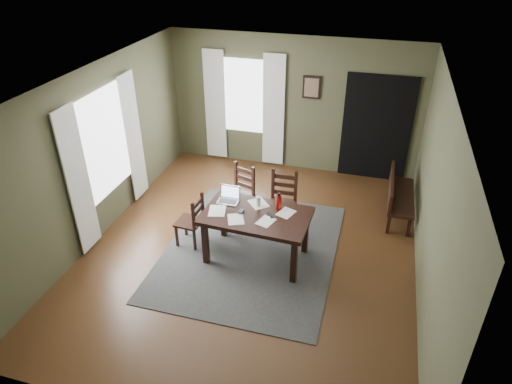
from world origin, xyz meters
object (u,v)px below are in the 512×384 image
(chair_back_left, at_px, (240,194))
(dining_table, at_px, (256,220))
(bench, at_px, (397,194))
(laptop, at_px, (229,197))
(water_bottle, at_px, (279,202))
(chair_back_right, at_px, (282,202))
(chair_end, at_px, (192,221))

(chair_back_left, bearing_deg, dining_table, -41.15)
(bench, bearing_deg, chair_back_left, 106.94)
(laptop, bearing_deg, dining_table, -27.52)
(bench, height_order, water_bottle, water_bottle)
(water_bottle, bearing_deg, chair_back_right, 97.59)
(water_bottle, bearing_deg, dining_table, -140.45)
(laptop, relative_size, water_bottle, 1.19)
(chair_back_right, xyz_separation_m, laptop, (-0.70, -0.61, 0.35))
(chair_back_left, distance_m, chair_back_right, 0.77)
(chair_end, relative_size, chair_back_right, 0.86)
(dining_table, bearing_deg, chair_back_left, 122.54)
(water_bottle, bearing_deg, chair_back_left, 138.24)
(chair_end, bearing_deg, water_bottle, 100.76)
(dining_table, xyz_separation_m, chair_back_left, (-0.57, 0.99, -0.22))
(dining_table, bearing_deg, chair_back_right, 80.11)
(dining_table, bearing_deg, laptop, 155.24)
(dining_table, height_order, chair_back_left, chair_back_left)
(laptop, xyz_separation_m, water_bottle, (0.79, -0.03, 0.07))
(bench, bearing_deg, laptop, 120.87)
(bench, xyz_separation_m, water_bottle, (-1.75, -1.55, 0.47))
(bench, bearing_deg, water_bottle, 131.56)
(dining_table, relative_size, chair_end, 1.83)
(chair_back_right, height_order, laptop, chair_back_right)
(bench, distance_m, laptop, 2.98)
(dining_table, height_order, chair_back_right, chair_back_right)
(chair_end, height_order, chair_back_right, chair_back_right)
(chair_back_left, xyz_separation_m, bench, (2.59, 0.79, -0.03))
(laptop, bearing_deg, bench, 30.69)
(dining_table, distance_m, chair_back_left, 1.16)
(dining_table, relative_size, water_bottle, 5.92)
(dining_table, xyz_separation_m, water_bottle, (0.28, 0.23, 0.22))
(chair_end, xyz_separation_m, bench, (3.10, 1.72, 0.01))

